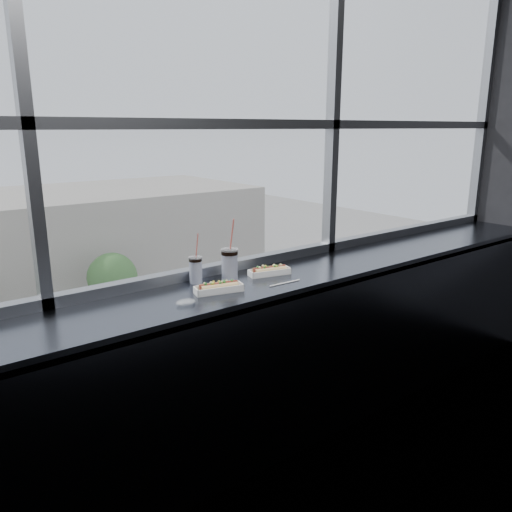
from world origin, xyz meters
TOP-DOWN VIEW (x-y plane):
  - wall_back_lower at (0.00, 1.50)m, footprint 6.00×0.00m
  - window_glass at (0.00, 1.52)m, footprint 6.00×0.00m
  - window_mullions at (0.00, 1.50)m, footprint 6.00×0.08m
  - counter at (0.00, 1.23)m, footprint 6.00×0.55m
  - counter_fascia at (0.00, 0.97)m, footprint 6.00×0.04m
  - hotdog_tray_left at (-0.18, 1.18)m, footprint 0.28×0.15m
  - hotdog_tray_right at (0.26, 1.27)m, footprint 0.27×0.14m
  - soda_cup_left at (-0.19, 1.40)m, footprint 0.08×0.08m
  - soda_cup_right at (-0.02, 1.30)m, footprint 0.10×0.10m
  - loose_straw at (0.21, 1.07)m, footprint 0.22×0.02m
  - wrapper at (-0.42, 1.12)m, footprint 0.10×0.07m
  - car_far_c at (13.70, 25.50)m, footprint 3.48×6.82m
  - car_far_b at (3.77, 25.50)m, footprint 2.56×6.00m
  - car_near_e at (15.91, 17.50)m, footprint 3.16×6.70m
  - car_near_d at (5.12, 17.50)m, footprint 3.13×6.19m
  - pedestrian_c at (4.25, 30.37)m, footprint 0.70×0.94m
  - pedestrian_d at (10.51, 29.47)m, footprint 1.02×0.77m
  - tree_right at (9.89, 29.50)m, footprint 3.25×3.25m

SIDE VIEW (x-z plane):
  - car_near_d at x=5.12m, z-range -10.94..-8.96m
  - car_far_b at x=3.77m, z-range -10.94..-8.95m
  - pedestrian_c at x=4.25m, z-range -10.96..-8.85m
  - car_near_e at x=15.91m, z-range -10.94..-8.76m
  - car_far_c at x=13.70m, z-range -10.94..-8.76m
  - pedestrian_d at x=10.51m, z-range -10.96..-8.66m
  - tree_right at x=9.89m, z-range -10.10..-5.02m
  - wall_back_lower at x=0.00m, z-range -2.45..3.55m
  - counter_fascia at x=0.00m, z-range 0.03..1.07m
  - counter at x=0.00m, z-range 1.04..1.10m
  - loose_straw at x=0.21m, z-range 1.10..1.11m
  - wrapper at x=-0.42m, z-range 1.10..1.13m
  - hotdog_tray_right at x=0.26m, z-range 1.09..1.16m
  - hotdog_tray_left at x=-0.18m, z-range 1.09..1.16m
  - soda_cup_left at x=-0.19m, z-range 1.04..1.34m
  - soda_cup_right at x=-0.02m, z-range 1.02..1.40m
  - window_glass at x=0.00m, z-range -0.70..5.30m
  - window_mullions at x=0.00m, z-range 1.10..3.50m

